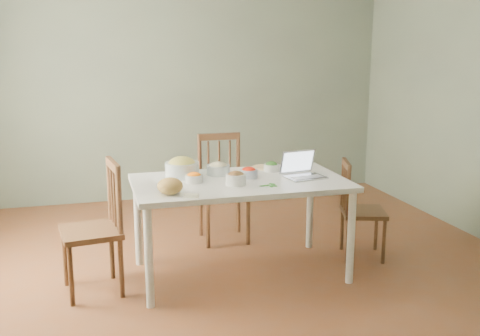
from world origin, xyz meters
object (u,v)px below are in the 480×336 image
object	(u,v)px
bowl_squash	(182,167)
bread_boule	(170,186)
chair_far	(224,189)
laptop	(306,165)
chair_left	(90,229)
chair_right	(363,210)
dining_table	(240,227)

from	to	relation	value
bowl_squash	bread_boule	bearing A→B (deg)	-108.68
chair_far	laptop	size ratio (longest dim) A/B	3.32
chair_left	bowl_squash	distance (m)	0.88
chair_far	bowl_squash	size ratio (longest dim) A/B	3.65
chair_left	chair_right	xyz separation A→B (m)	(2.33, 0.11, -0.07)
chair_left	chair_right	size ratio (longest dim) A/B	1.16
chair_left	chair_right	distance (m)	2.33
dining_table	chair_far	bearing A→B (deg)	85.38
bread_boule	bowl_squash	world-z (taller)	bowl_squash
dining_table	chair_right	size ratio (longest dim) A/B	1.95
chair_right	bowl_squash	size ratio (longest dim) A/B	3.12
dining_table	laptop	size ratio (longest dim) A/B	5.52
chair_far	bowl_squash	xyz separation A→B (m)	(-0.49, -0.58, 0.37)
chair_far	chair_right	bearing A→B (deg)	-33.71
dining_table	bowl_squash	world-z (taller)	bowl_squash
bread_boule	chair_right	bearing A→B (deg)	11.29
chair_right	chair_left	bearing A→B (deg)	110.27
chair_right	bowl_squash	bearing A→B (deg)	101.38
dining_table	laptop	world-z (taller)	laptop
chair_left	chair_far	bearing A→B (deg)	116.95
laptop	chair_right	bearing A→B (deg)	4.44
bread_boule	laptop	xyz separation A→B (m)	(1.14, 0.21, 0.04)
bowl_squash	laptop	xyz separation A→B (m)	(0.96, -0.32, 0.02)
chair_far	bread_boule	size ratio (longest dim) A/B	5.43
chair_far	chair_left	world-z (taller)	chair_far
dining_table	chair_right	xyz separation A→B (m)	(1.15, 0.07, 0.04)
dining_table	chair_far	world-z (taller)	chair_far
dining_table	bread_boule	distance (m)	0.81
bread_boule	chair_far	bearing A→B (deg)	58.73
dining_table	bread_boule	world-z (taller)	bread_boule
chair_far	dining_table	bearing A→B (deg)	-93.57
laptop	bread_boule	bearing A→B (deg)	-178.29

